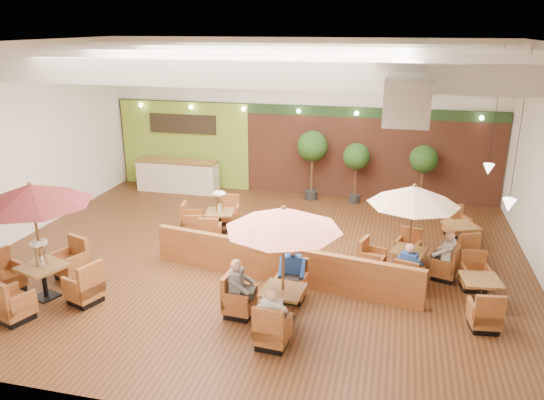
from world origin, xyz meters
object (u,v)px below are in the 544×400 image
(table_0, at_px, (35,221))
(diner_0, at_px, (272,311))
(table_1, at_px, (280,239))
(table_2, at_px, (412,213))
(topiary_1, at_px, (356,159))
(diner_4, at_px, (446,250))
(service_counter, at_px, (178,176))
(diner_1, at_px, (292,268))
(table_3, at_px, (213,219))
(booth_divider, at_px, (280,264))
(diner_2, at_px, (239,283))
(diner_3, at_px, (409,262))
(topiary_0, at_px, (312,149))
(table_5, at_px, (459,237))
(topiary_2, at_px, (423,161))
(table_4, at_px, (479,294))

(table_0, distance_m, diner_0, 5.61)
(table_1, height_order, table_2, table_1)
(table_2, bearing_deg, topiary_1, 124.80)
(table_2, xyz_separation_m, diner_4, (0.86, 0.00, -0.88))
(service_counter, bearing_deg, diner_1, -50.80)
(table_3, bearing_deg, service_counter, 114.49)
(booth_divider, bearing_deg, table_3, 145.13)
(table_1, bearing_deg, diner_4, 43.62)
(topiary_1, xyz_separation_m, diner_2, (-1.69, -8.19, -0.79))
(booth_divider, relative_size, diner_3, 8.94)
(topiary_0, distance_m, diner_2, 8.26)
(diner_0, bearing_deg, table_0, 168.12)
(table_0, distance_m, diner_3, 8.38)
(table_1, height_order, table_5, table_1)
(booth_divider, xyz_separation_m, table_2, (2.98, 1.07, 1.17))
(topiary_2, height_order, diner_3, topiary_2)
(table_3, relative_size, diner_4, 3.05)
(booth_divider, bearing_deg, topiary_0, 102.69)
(table_2, bearing_deg, table_3, -178.90)
(topiary_0, distance_m, topiary_2, 3.73)
(diner_2, height_order, diner_4, diner_2)
(table_2, height_order, diner_0, table_2)
(table_4, xyz_separation_m, topiary_0, (-4.82, 6.65, 1.49))
(topiary_1, distance_m, topiary_2, 2.21)
(service_counter, relative_size, diner_3, 3.95)
(table_5, xyz_separation_m, diner_3, (-1.39, -2.90, 0.40))
(diner_1, xyz_separation_m, diner_3, (2.54, 1.00, -0.03))
(diner_3, bearing_deg, topiary_1, 122.63)
(table_2, distance_m, diner_3, 1.24)
(table_3, height_order, diner_4, table_3)
(table_4, xyz_separation_m, diner_0, (-4.05, -2.48, 0.42))
(topiary_2, distance_m, diner_3, 6.32)
(booth_divider, height_order, diner_2, diner_2)
(diner_0, bearing_deg, diner_2, 130.09)
(table_2, xyz_separation_m, table_3, (-5.62, 1.54, -1.19))
(diner_1, height_order, diner_4, diner_1)
(table_0, xyz_separation_m, table_1, (5.40, 0.27, 0.01))
(topiary_2, relative_size, diner_2, 2.54)
(table_3, distance_m, diner_1, 4.60)
(table_3, relative_size, table_4, 1.00)
(diner_2, distance_m, diner_4, 5.17)
(booth_divider, height_order, topiary_1, topiary_1)
(diner_2, bearing_deg, diner_0, 42.22)
(table_0, height_order, table_1, table_0)
(table_3, relative_size, table_5, 0.95)
(table_1, bearing_deg, diner_1, 90.89)
(table_4, bearing_deg, topiary_0, 118.14)
(topiary_1, bearing_deg, table_5, -46.50)
(table_5, xyz_separation_m, topiary_2, (-0.97, 3.35, 1.26))
(table_1, bearing_deg, booth_divider, 107.02)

